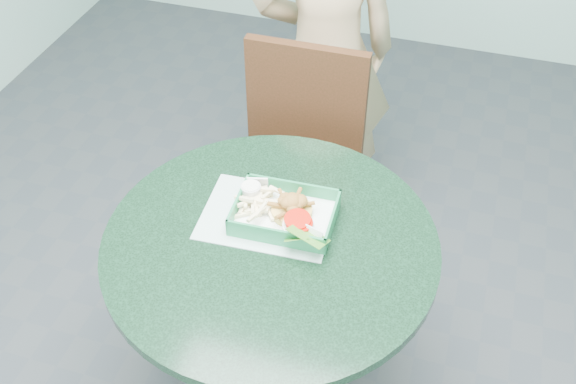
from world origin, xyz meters
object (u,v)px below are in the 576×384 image
(cafe_table, at_px, (272,284))
(food_basket, at_px, (285,221))
(diner_person, at_px, (326,55))
(sauce_ramekin, at_px, (252,194))
(dining_chair, at_px, (297,156))
(crab_sandwich, at_px, (292,210))

(cafe_table, height_order, food_basket, food_basket)
(diner_person, distance_m, sauce_ramekin, 0.86)
(dining_chair, xyz_separation_m, food_basket, (0.13, -0.55, 0.23))
(diner_person, bearing_deg, crab_sandwich, 75.63)
(dining_chair, height_order, sauce_ramekin, dining_chair)
(crab_sandwich, relative_size, sauce_ramekin, 2.00)
(diner_person, relative_size, sauce_ramekin, 26.20)
(dining_chair, bearing_deg, cafe_table, -80.56)
(cafe_table, distance_m, crab_sandwich, 0.24)
(cafe_table, relative_size, sauce_ramekin, 16.02)
(cafe_table, distance_m, dining_chair, 0.64)
(dining_chair, distance_m, crab_sandwich, 0.61)
(sauce_ramekin, bearing_deg, crab_sandwich, -13.83)
(dining_chair, relative_size, food_basket, 3.37)
(dining_chair, distance_m, diner_person, 0.42)
(diner_person, height_order, food_basket, diner_person)
(sauce_ramekin, bearing_deg, diner_person, 90.53)
(cafe_table, bearing_deg, food_basket, 79.50)
(diner_person, bearing_deg, sauce_ramekin, 67.51)
(dining_chair, relative_size, diner_person, 0.62)
(diner_person, height_order, sauce_ramekin, diner_person)
(food_basket, bearing_deg, crab_sandwich, 42.77)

